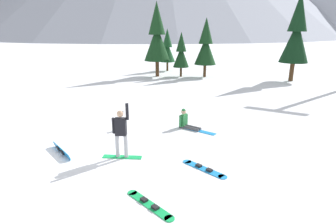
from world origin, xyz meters
TOP-DOWN VIEW (x-y plane):
  - ground_plane at (0.00, 0.00)m, footprint 800.00×800.00m
  - snowboarder_foreground at (1.82, 0.18)m, footprint 1.44×0.84m
  - snowboarder_midground at (2.59, 4.16)m, footprint 1.86×0.65m
  - loose_snowboard_near_left at (4.27, -1.80)m, footprint 1.83×0.82m
  - loose_snowboard_far_spare at (-0.43, -0.69)m, footprint 1.67×0.75m
  - loose_snowboard_near_right at (4.82, 0.78)m, footprint 1.82×0.78m
  - backpack_grey at (-0.02, 2.49)m, footprint 0.35×0.37m
  - pine_tree_leaning at (-4.11, 17.18)m, footprint 1.55×1.55m
  - pine_tree_short at (-7.12, 19.90)m, footprint 1.70×1.70m
  - pine_tree_young at (-1.99, 18.10)m, footprint 2.06×2.06m
  - pine_tree_slender at (-6.21, 16.20)m, footprint 2.49×2.49m
  - pine_tree_twin at (5.62, 19.83)m, footprint 2.44×2.44m

SIDE VIEW (x-z plane):
  - ground_plane at x=0.00m, z-range 0.00..0.00m
  - loose_snowboard_near_right at x=4.82m, z-range -0.03..0.07m
  - loose_snowboard_near_left at x=4.27m, z-range -0.02..0.07m
  - loose_snowboard_far_spare at x=-0.43m, z-range 0.00..0.26m
  - backpack_grey at x=-0.02m, z-range -0.02..0.45m
  - snowboarder_midground at x=2.59m, z-range -0.15..0.79m
  - snowboarder_foreground at x=1.82m, z-range -0.04..2.04m
  - pine_tree_leaning at x=-4.11m, z-range 0.19..4.45m
  - pine_tree_short at x=-7.12m, z-range 0.20..4.75m
  - pine_tree_young at x=-1.99m, z-range 0.25..5.79m
  - pine_tree_slender at x=-6.21m, z-range 0.31..7.31m
  - pine_tree_twin at x=5.62m, z-range 0.33..7.88m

